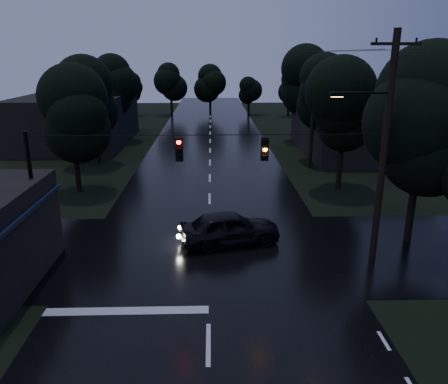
{
  "coord_description": "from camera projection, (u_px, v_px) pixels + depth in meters",
  "views": [
    {
      "loc": [
        0.16,
        -7.02,
        8.98
      ],
      "look_at": [
        0.75,
        13.26,
        2.59
      ],
      "focal_mm": 35.0,
      "sensor_mm": 36.0,
      "label": 1
    }
  ],
  "objects": [
    {
      "name": "main_road",
      "position": [
        210.0,
        163.0,
        37.98
      ],
      "size": [
        12.0,
        120.0,
        0.02
      ],
      "primitive_type": "cube",
      "color": "black",
      "rests_on": "ground"
    },
    {
      "name": "cross_street",
      "position": [
        209.0,
        252.0,
        20.82
      ],
      "size": [
        60.0,
        9.0,
        0.02
      ],
      "primitive_type": "cube",
      "color": "black",
      "rests_on": "ground"
    },
    {
      "name": "building_far_right",
      "position": [
        357.0,
        129.0,
        41.52
      ],
      "size": [
        10.0,
        14.0,
        4.4
      ],
      "primitive_type": "cube",
      "color": "black",
      "rests_on": "ground"
    },
    {
      "name": "building_far_left",
      "position": [
        78.0,
        119.0,
        46.38
      ],
      "size": [
        10.0,
        16.0,
        5.0
      ],
      "primitive_type": "cube",
      "color": "black",
      "rests_on": "ground"
    },
    {
      "name": "utility_pole_main",
      "position": [
        382.0,
        147.0,
        18.49
      ],
      "size": [
        3.5,
        0.3,
        10.0
      ],
      "color": "black",
      "rests_on": "ground"
    },
    {
      "name": "utility_pole_far",
      "position": [
        312.0,
        121.0,
        35.14
      ],
      "size": [
        2.0,
        0.3,
        7.5
      ],
      "color": "black",
      "rests_on": "ground"
    },
    {
      "name": "anchor_pole_left",
      "position": [
        34.0,
        200.0,
        18.76
      ],
      "size": [
        0.18,
        0.18,
        6.0
      ],
      "primitive_type": "cylinder",
      "color": "black",
      "rests_on": "ground"
    },
    {
      "name": "span_signals",
      "position": [
        221.0,
        148.0,
        18.3
      ],
      "size": [
        15.0,
        0.37,
        1.12
      ],
      "color": "black",
      "rests_on": "ground"
    },
    {
      "name": "tree_corner_near",
      "position": [
        423.0,
        122.0,
        20.25
      ],
      "size": [
        4.48,
        4.48,
        9.44
      ],
      "color": "black",
      "rests_on": "ground"
    },
    {
      "name": "tree_left_a",
      "position": [
        71.0,
        115.0,
        28.54
      ],
      "size": [
        3.92,
        3.92,
        8.26
      ],
      "color": "black",
      "rests_on": "ground"
    },
    {
      "name": "tree_left_b",
      "position": [
        93.0,
        97.0,
        36.03
      ],
      "size": [
        4.2,
        4.2,
        8.85
      ],
      "color": "black",
      "rests_on": "ground"
    },
    {
      "name": "tree_left_c",
      "position": [
        112.0,
        85.0,
        45.44
      ],
      "size": [
        4.48,
        4.48,
        9.44
      ],
      "color": "black",
      "rests_on": "ground"
    },
    {
      "name": "tree_right_a",
      "position": [
        344.0,
        108.0,
        28.92
      ],
      "size": [
        4.2,
        4.2,
        8.85
      ],
      "color": "black",
      "rests_on": "ground"
    },
    {
      "name": "tree_right_b",
      "position": [
        324.0,
        92.0,
        36.45
      ],
      "size": [
        4.48,
        4.48,
        9.44
      ],
      "color": "black",
      "rests_on": "ground"
    },
    {
      "name": "tree_right_c",
      "position": [
        306.0,
        81.0,
        45.89
      ],
      "size": [
        4.76,
        4.76,
        10.03
      ],
      "color": "black",
      "rests_on": "ground"
    },
    {
      "name": "car",
      "position": [
        230.0,
        228.0,
        21.5
      ],
      "size": [
        5.25,
        3.1,
        1.67
      ],
      "primitive_type": "imported",
      "rotation": [
        0.0,
        0.0,
        1.81
      ],
      "color": "black",
      "rests_on": "ground"
    }
  ]
}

